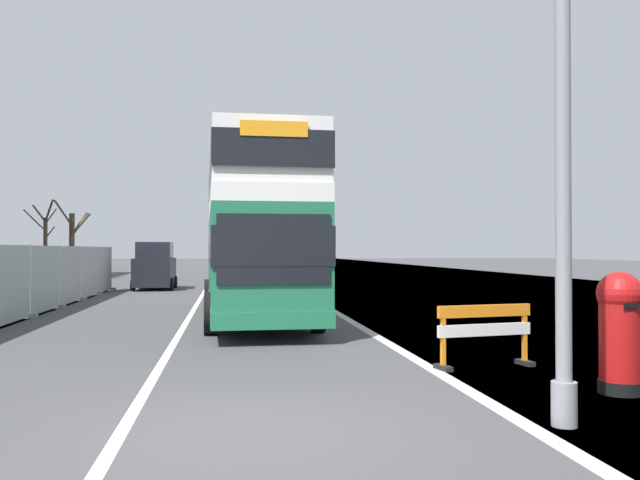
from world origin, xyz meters
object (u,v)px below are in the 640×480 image
(red_pillar_postbox, at_px, (620,327))
(car_receding_mid, at_px, (237,264))
(car_oncoming_near, at_px, (155,267))
(double_decker_bus, at_px, (254,230))
(lamppost_foreground, at_px, (562,22))
(roadworks_barrier, at_px, (485,329))

(red_pillar_postbox, height_order, car_receding_mid, car_receding_mid)
(red_pillar_postbox, distance_m, car_oncoming_near, 27.39)
(car_oncoming_near, height_order, car_receding_mid, car_oncoming_near)
(double_decker_bus, bearing_deg, lamppost_foreground, -76.22)
(car_oncoming_near, distance_m, car_receding_mid, 10.68)
(car_oncoming_near, relative_size, car_receding_mid, 0.85)
(roadworks_barrier, xyz_separation_m, car_oncoming_near, (-7.95, 23.62, 0.44))
(double_decker_bus, bearing_deg, car_receding_mid, 90.51)
(car_receding_mid, bearing_deg, roadworks_barrier, -83.55)
(lamppost_foreground, xyz_separation_m, red_pillar_postbox, (1.61, 1.53, -3.65))
(car_oncoming_near, bearing_deg, double_decker_bus, -73.72)
(double_decker_bus, relative_size, car_receding_mid, 2.54)
(red_pillar_postbox, xyz_separation_m, car_oncoming_near, (-9.03, 25.86, 0.17))
(car_receding_mid, bearing_deg, double_decker_bus, -89.49)
(roadworks_barrier, xyz_separation_m, car_receding_mid, (-3.78, 33.46, 0.41))
(car_oncoming_near, xyz_separation_m, car_receding_mid, (4.17, 9.83, -0.03))
(red_pillar_postbox, relative_size, car_receding_mid, 0.37)
(car_receding_mid, bearing_deg, lamppost_foreground, -85.01)
(lamppost_foreground, bearing_deg, roadworks_barrier, 81.94)
(roadworks_barrier, height_order, car_receding_mid, car_receding_mid)
(double_decker_bus, relative_size, red_pillar_postbox, 6.90)
(red_pillar_postbox, xyz_separation_m, car_receding_mid, (-4.86, 35.69, 0.14))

